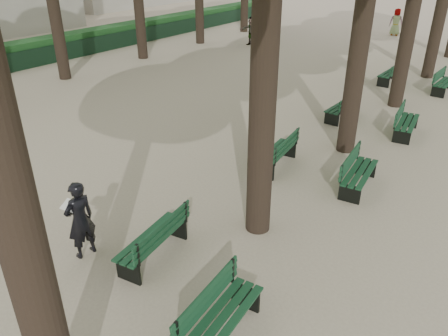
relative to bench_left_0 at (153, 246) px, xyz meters
The scene contains 15 objects.
ground 1.06m from the bench_left_0, 110.92° to the right, with size 120.00×120.00×0.00m, color tan.
bench_left_0 is the anchor object (origin of this frame).
bench_left_1 4.86m from the bench_left_0, 90.00° to the left, with size 0.77×1.85×0.92m.
bench_left_2 9.49m from the bench_left_0, 90.00° to the left, with size 0.65×1.82×0.92m.
bench_left_3 14.99m from the bench_left_0, 90.00° to the left, with size 0.64×1.82×0.92m.
bench_right_0 2.42m from the bench_left_0, 20.56° to the right, with size 0.72×1.84×0.92m.
bench_right_1 5.50m from the bench_left_0, 65.67° to the left, with size 0.75×1.85×0.92m.
bench_right_2 9.55m from the bench_left_0, 76.26° to the left, with size 0.78×1.85×0.92m.
bench_right_3 15.03m from the bench_left_0, 81.33° to the left, with size 0.66×1.83×0.92m.
man_with_map 1.49m from the bench_left_0, 148.26° to the right, with size 0.63×0.68×1.63m.
pedestrian_a 24.71m from the bench_left_0, 94.49° to the left, with size 0.85×0.35×1.74m, color #262628.
pedestrian_e 20.67m from the bench_left_0, 117.12° to the left, with size 1.57×0.34×1.69m, color #262628.
pedestrian_d 27.01m from the bench_left_0, 96.96° to the left, with size 0.85×0.35×1.74m, color #262628.
fence 18.36m from the bench_left_0, 146.84° to the left, with size 0.08×42.00×0.90m, color black.
hedge 18.95m from the bench_left_0, 147.99° to the left, with size 1.20×42.00×1.20m, color #18451C.
Camera 1 is at (5.50, -3.83, 5.52)m, focal length 35.00 mm.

